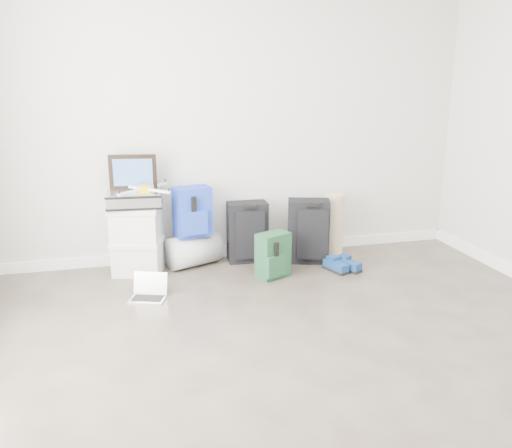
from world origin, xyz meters
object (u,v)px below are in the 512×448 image
object	(u,v)px
boxes_stack	(137,240)
briefcase	(135,199)
duffel_bag	(193,250)
large_suitcase	(248,232)
laptop	(149,292)
carry_on	(309,231)

from	to	relation	value
boxes_stack	briefcase	size ratio (longest dim) A/B	1.33
briefcase	duffel_bag	size ratio (longest dim) A/B	0.95
duffel_bag	large_suitcase	size ratio (longest dim) A/B	0.85
duffel_bag	laptop	xyz separation A→B (m)	(-0.46, -0.68, -0.10)
boxes_stack	duffel_bag	bearing A→B (deg)	23.18
briefcase	carry_on	distance (m)	1.64
large_suitcase	carry_on	size ratio (longest dim) A/B	0.95
carry_on	large_suitcase	bearing A→B (deg)	-179.44
boxes_stack	briefcase	bearing A→B (deg)	-74.01
boxes_stack	large_suitcase	world-z (taller)	boxes_stack
large_suitcase	laptop	bearing A→B (deg)	-142.67
large_suitcase	boxes_stack	bearing A→B (deg)	-173.57
boxes_stack	duffel_bag	xyz separation A→B (m)	(0.51, 0.06, -0.16)
large_suitcase	laptop	xyz separation A→B (m)	(-0.98, -0.68, -0.24)
duffel_bag	laptop	world-z (taller)	duffel_bag
boxes_stack	briefcase	distance (m)	0.37
briefcase	laptop	bearing A→B (deg)	-80.03
carry_on	duffel_bag	bearing A→B (deg)	-171.54
briefcase	large_suitcase	world-z (taller)	briefcase
briefcase	laptop	distance (m)	0.89
duffel_bag	carry_on	size ratio (longest dim) A/B	0.81
boxes_stack	large_suitcase	distance (m)	1.04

